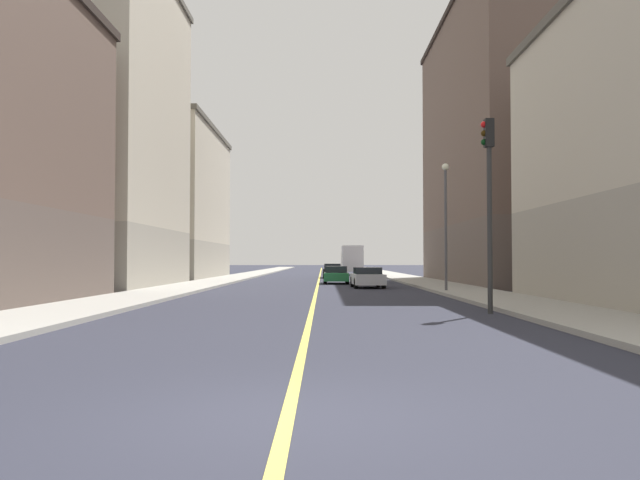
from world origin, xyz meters
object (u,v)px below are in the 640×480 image
object	(u,v)px
building_left_mid	(508,146)
building_right_distant	(167,203)
street_lamp_left_near	(446,212)
traffic_light_left_near	(489,188)
car_black	(332,271)
car_green	(336,275)
building_right_midblock	(95,129)
car_silver	(367,278)
box_truck	(352,260)

from	to	relation	value
building_left_mid	building_right_distant	world-z (taller)	building_left_mid
building_right_distant	street_lamp_left_near	xyz separation A→B (m)	(20.51, -24.73, -2.72)
traffic_light_left_near	car_black	xyz separation A→B (m)	(-4.39, 39.46, -3.33)
street_lamp_left_near	car_green	distance (m)	14.46
building_right_distant	building_right_midblock	bearing A→B (deg)	-90.00
building_right_midblock	car_black	world-z (taller)	building_right_midblock
car_green	street_lamp_left_near	bearing A→B (deg)	-67.61
street_lamp_left_near	car_black	distance (m)	27.97
building_right_distant	car_black	xyz separation A→B (m)	(15.10, 2.49, -6.20)
building_right_midblock	car_silver	bearing A→B (deg)	-1.67
building_left_mid	building_right_midblock	bearing A→B (deg)	-166.30
traffic_light_left_near	street_lamp_left_near	distance (m)	12.28
car_black	box_truck	world-z (taller)	box_truck
building_left_mid	car_silver	bearing A→B (deg)	-146.10
street_lamp_left_near	box_truck	bearing A→B (deg)	94.58
building_left_mid	street_lamp_left_near	bearing A→B (deg)	-118.24
traffic_light_left_near	car_green	distance (m)	25.79
building_right_midblock	street_lamp_left_near	world-z (taller)	building_right_midblock
street_lamp_left_near	car_green	bearing A→B (deg)	112.39
building_right_distant	traffic_light_left_near	distance (m)	41.89
building_left_mid	traffic_light_left_near	distance (m)	27.63
building_right_distant	box_truck	world-z (taller)	building_right_distant
street_lamp_left_near	box_truck	size ratio (longest dim) A/B	0.93
building_left_mid	building_right_midblock	world-z (taller)	building_left_mid
building_right_midblock	car_green	xyz separation A→B (m)	(15.16, 6.29, -9.24)
building_right_distant	box_truck	bearing A→B (deg)	37.77
car_green	box_truck	size ratio (longest dim) A/B	0.63
building_right_midblock	street_lamp_left_near	bearing A→B (deg)	-18.05
building_right_distant	street_lamp_left_near	bearing A→B (deg)	-50.34
building_right_distant	car_black	bearing A→B (deg)	9.37
building_left_mid	car_silver	size ratio (longest dim) A/B	5.76
car_black	building_right_midblock	bearing A→B (deg)	-126.32
building_right_distant	street_lamp_left_near	distance (m)	32.24
car_green	car_silver	xyz separation A→B (m)	(1.77, -6.78, -0.01)
traffic_light_left_near	box_truck	xyz separation A→B (m)	(-2.05, 50.48, -2.27)
traffic_light_left_near	car_black	world-z (taller)	traffic_light_left_near
building_right_distant	car_silver	world-z (taller)	building_right_distant
building_right_distant	street_lamp_left_near	size ratio (longest dim) A/B	2.83
traffic_light_left_near	street_lamp_left_near	xyz separation A→B (m)	(1.02, 12.23, 0.15)
building_right_midblock	building_right_distant	world-z (taller)	building_right_midblock
building_right_distant	car_black	size ratio (longest dim) A/B	4.01
building_right_midblock	car_green	distance (m)	18.83
street_lamp_left_near	car_silver	distance (m)	7.97
building_left_mid	building_right_midblock	size ratio (longest dim) A/B	1.18
car_black	car_silver	world-z (taller)	car_black
building_right_midblock	car_green	size ratio (longest dim) A/B	4.46
car_green	car_silver	size ratio (longest dim) A/B	1.10
building_left_mid	traffic_light_left_near	bearing A→B (deg)	-107.78
traffic_light_left_near	building_right_distant	bearing A→B (deg)	117.80
building_right_midblock	street_lamp_left_near	size ratio (longest dim) A/B	3.03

